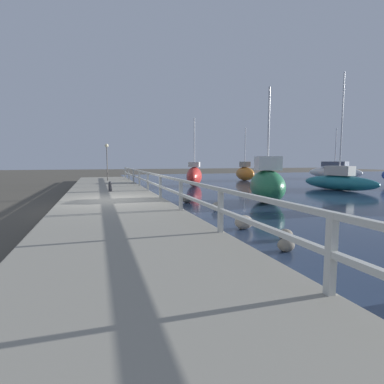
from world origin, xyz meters
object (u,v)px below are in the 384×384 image
at_px(sailboat_orange, 245,173).
at_px(sailboat_white, 334,171).
at_px(mooring_bollard, 110,186).
at_px(dock_lamp, 107,152).
at_px(sailboat_red, 194,176).
at_px(sailboat_green, 267,184).
at_px(sailboat_teal, 339,181).

bearing_deg(sailboat_orange, sailboat_white, 3.91).
distance_m(mooring_bollard, sailboat_orange, 16.82).
relative_size(dock_lamp, sailboat_red, 0.58).
bearing_deg(sailboat_orange, sailboat_green, -110.66).
xyz_separation_m(sailboat_green, sailboat_teal, (7.63, 3.69, -0.25)).
distance_m(dock_lamp, sailboat_teal, 17.08).
bearing_deg(sailboat_green, mooring_bollard, 169.54).
bearing_deg(dock_lamp, sailboat_green, -63.04).
xyz_separation_m(dock_lamp, sailboat_red, (6.25, -3.29, -1.79)).
distance_m(sailboat_orange, sailboat_red, 8.26).
height_order(mooring_bollard, sailboat_orange, sailboat_orange).
distance_m(sailboat_white, sailboat_green, 22.66).
bearing_deg(sailboat_orange, dock_lamp, -170.23).
distance_m(sailboat_red, sailboat_green, 9.67).
bearing_deg(sailboat_white, mooring_bollard, -178.01).
relative_size(sailboat_white, sailboat_red, 1.17).
xyz_separation_m(dock_lamp, sailboat_green, (6.59, -12.95, -1.73)).
bearing_deg(sailboat_red, sailboat_orange, 58.66).
xyz_separation_m(mooring_bollard, sailboat_red, (6.43, 5.70, 0.20)).
distance_m(dock_lamp, sailboat_green, 14.63).
distance_m(mooring_bollard, dock_lamp, 9.21).
distance_m(sailboat_white, sailboat_teal, 14.59).
bearing_deg(sailboat_green, sailboat_teal, 45.71).
bearing_deg(sailboat_orange, mooring_bollard, -138.25).
height_order(sailboat_orange, sailboat_red, sailboat_red).
bearing_deg(sailboat_green, sailboat_white, 59.80).
xyz_separation_m(sailboat_red, sailboat_teal, (7.97, -5.97, -0.18)).
bearing_deg(sailboat_red, sailboat_green, -64.51).
bearing_deg(mooring_bollard, sailboat_green, -30.37).
height_order(mooring_bollard, sailboat_teal, sailboat_teal).
xyz_separation_m(sailboat_white, sailboat_red, (-17.72, -4.87, 0.03)).
relative_size(dock_lamp, sailboat_teal, 0.39).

